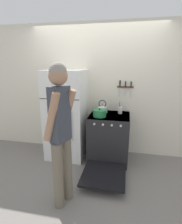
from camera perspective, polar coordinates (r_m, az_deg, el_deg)
ground_plane at (r=3.89m, az=1.71°, el=-11.98°), size 14.00×14.00×0.00m
wall_back at (r=3.52m, az=1.96°, el=7.00°), size 10.00×0.06×2.55m
refrigerator at (r=3.40m, az=-8.02°, el=-0.92°), size 0.72×0.70×1.69m
stove_range at (r=3.33m, az=5.79°, el=-8.56°), size 0.73×1.39×0.89m
dutch_oven_pot at (r=3.08m, az=2.82°, el=-0.37°), size 0.28×0.24×0.15m
tea_kettle at (r=3.34m, az=3.75°, el=1.03°), size 0.24×0.19×0.25m
utensil_jar at (r=3.32m, az=9.48°, el=0.68°), size 0.08×0.08×0.26m
person at (r=2.13m, az=-9.88°, el=-5.67°), size 0.38×0.43×1.81m
wall_knife_strip at (r=3.42m, az=11.16°, el=8.15°), size 0.31×0.03×0.33m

